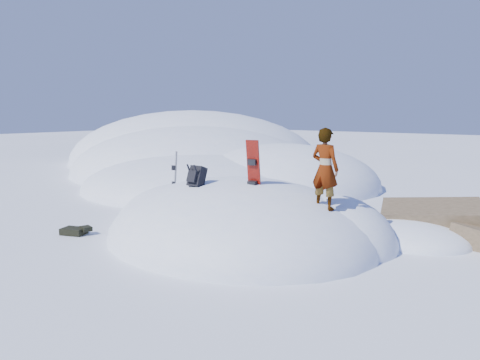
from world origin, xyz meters
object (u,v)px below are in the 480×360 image
Objects in this scene: backpack at (196,177)px; person at (325,169)px; snowboard_dark at (175,178)px; snowboard_red at (254,175)px.

person reaches higher than backpack.
snowboard_dark is 0.84× the size of person.
snowboard_red is 0.97× the size of person.
snowboard_red reaches higher than snowboard_dark.
snowboard_red is at bearing 35.87° from snowboard_dark.
snowboard_dark is 1.81m from backpack.
backpack is (1.58, -0.84, 0.26)m from snowboard_dark.
snowboard_red is at bearing 27.22° from backpack.
snowboard_red is 2.78m from snowboard_dark.
snowboard_dark is at bearing 168.11° from snowboard_red.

